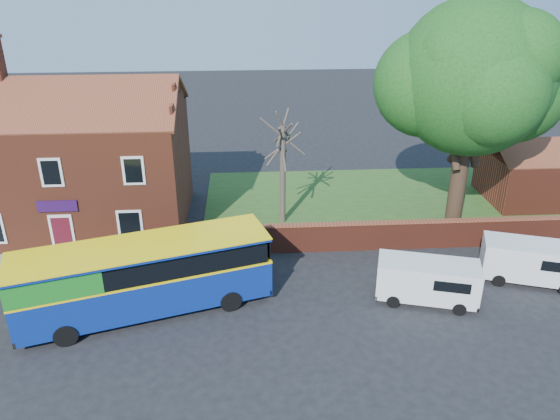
{
  "coord_description": "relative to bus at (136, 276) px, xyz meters",
  "views": [
    {
      "loc": [
        2.6,
        -18.36,
        14.09
      ],
      "look_at": [
        4.14,
        5.0,
        3.37
      ],
      "focal_mm": 35.0,
      "sensor_mm": 36.0,
      "label": 1
    }
  ],
  "objects": [
    {
      "name": "ground",
      "position": [
        2.22,
        -1.96,
        -1.85
      ],
      "size": [
        120.0,
        120.0,
        0.0
      ],
      "primitive_type": "plane",
      "color": "black",
      "rests_on": "ground"
    },
    {
      "name": "pavement",
      "position": [
        -4.78,
        3.79,
        -1.79
      ],
      "size": [
        18.0,
        3.5,
        0.12
      ],
      "primitive_type": "cube",
      "color": "gray",
      "rests_on": "ground"
    },
    {
      "name": "van_near",
      "position": [
        12.79,
        0.07,
        -0.76
      ],
      "size": [
        4.76,
        2.91,
        1.95
      ],
      "rotation": [
        0.0,
        0.0,
        -0.27
      ],
      "color": "white",
      "rests_on": "ground"
    },
    {
      "name": "boundary_wall",
      "position": [
        15.22,
        5.04,
        -1.04
      ],
      "size": [
        22.0,
        0.38,
        1.6
      ],
      "color": "maroon",
      "rests_on": "ground"
    },
    {
      "name": "kerb",
      "position": [
        -4.78,
        2.04,
        -1.78
      ],
      "size": [
        18.0,
        0.15,
        0.14
      ],
      "primitive_type": "cube",
      "color": "slate",
      "rests_on": "ground"
    },
    {
      "name": "van_far",
      "position": [
        18.29,
        1.38,
        -0.74
      ],
      "size": [
        4.88,
        3.19,
        1.99
      ],
      "rotation": [
        0.0,
        0.0,
        -0.33
      ],
      "color": "white",
      "rests_on": "ground"
    },
    {
      "name": "outbuilding",
      "position": [
        24.22,
        11.04,
        -0.24
      ],
      "size": [
        8.2,
        5.06,
        4.17
      ],
      "color": "maroon",
      "rests_on": "ground"
    },
    {
      "name": "bus",
      "position": [
        0.0,
        0.0,
        0.0
      ],
      "size": [
        11.05,
        5.71,
        3.27
      ],
      "rotation": [
        0.0,
        0.0,
        0.3
      ],
      "color": "navy",
      "rests_on": "ground"
    },
    {
      "name": "large_tree",
      "position": [
        16.83,
        7.82,
        6.46
      ],
      "size": [
        10.41,
        8.23,
        12.69
      ],
      "color": "black",
      "rests_on": "ground"
    },
    {
      "name": "bare_tree",
      "position": [
        6.88,
        8.68,
        1.43
      ],
      "size": [
        2.4,
        2.86,
        6.4
      ],
      "color": "#4C4238",
      "rests_on": "ground"
    },
    {
      "name": "shop_building",
      "position": [
        -4.81,
        9.54,
        1.56
      ],
      "size": [
        12.3,
        8.13,
        10.5
      ],
      "color": "brown",
      "rests_on": "ground"
    },
    {
      "name": "grass_strip",
      "position": [
        15.22,
        11.04,
        -1.83
      ],
      "size": [
        26.0,
        12.0,
        0.04
      ],
      "primitive_type": "cube",
      "color": "#426B28",
      "rests_on": "ground"
    }
  ]
}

